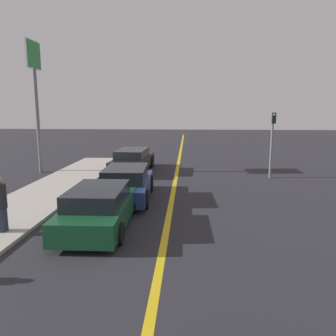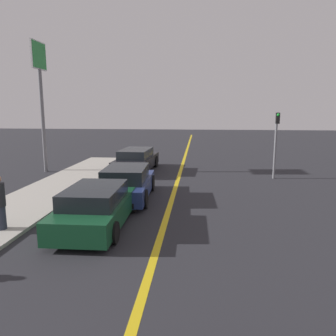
# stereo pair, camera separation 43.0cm
# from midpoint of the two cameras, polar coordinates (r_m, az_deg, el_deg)

# --- Properties ---
(road_center_line) EXTENTS (0.20, 60.00, 0.01)m
(road_center_line) POSITION_cam_midpoint_polar(r_m,az_deg,el_deg) (16.53, 0.52, -2.21)
(road_center_line) COLOR gold
(road_center_line) RESTS_ON ground_plane
(sidewalk_left) EXTENTS (2.79, 24.79, 0.11)m
(sidewalk_left) POSITION_cam_midpoint_polar(r_m,az_deg,el_deg) (12.70, -26.07, -6.90)
(sidewalk_left) COLOR #ADA89E
(sidewalk_left) RESTS_ON ground_plane
(car_ahead_center) EXTENTS (1.93, 4.38, 1.27)m
(car_ahead_center) POSITION_cam_midpoint_polar(r_m,az_deg,el_deg) (10.30, -13.00, -6.69)
(car_ahead_center) COLOR #144728
(car_ahead_center) RESTS_ON ground_plane
(car_far_distant) EXTENTS (2.05, 4.27, 1.32)m
(car_far_distant) POSITION_cam_midpoint_polar(r_m,az_deg,el_deg) (13.18, -8.14, -2.69)
(car_far_distant) COLOR navy
(car_far_distant) RESTS_ON ground_plane
(car_parked_left_lot) EXTENTS (2.07, 4.85, 1.32)m
(car_parked_left_lot) POSITION_cam_midpoint_polar(r_m,az_deg,el_deg) (19.00, -6.78, 1.33)
(car_parked_left_lot) COLOR black
(car_parked_left_lot) RESTS_ON ground_plane
(pedestrian_mid_group) EXTENTS (0.36, 0.36, 1.61)m
(pedestrian_mid_group) POSITION_cam_midpoint_polar(r_m,az_deg,el_deg) (10.57, -28.19, -5.58)
(pedestrian_mid_group) COLOR #282D3D
(pedestrian_mid_group) RESTS_ON sidewalk_left
(traffic_light) EXTENTS (0.18, 0.40, 3.39)m
(traffic_light) POSITION_cam_midpoint_polar(r_m,az_deg,el_deg) (17.63, 17.02, 5.09)
(traffic_light) COLOR slate
(traffic_light) RESTS_ON ground_plane
(roadside_sign) EXTENTS (0.20, 1.61, 7.18)m
(roadside_sign) POSITION_cam_midpoint_polar(r_m,az_deg,el_deg) (19.81, -22.79, 14.27)
(roadside_sign) COLOR slate
(roadside_sign) RESTS_ON ground_plane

